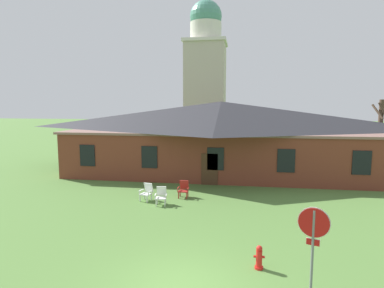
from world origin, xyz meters
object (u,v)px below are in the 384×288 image
(stop_sign, at_px, (313,237))
(fire_hydrant, at_px, (259,258))
(lawn_chair_near_door, at_px, (161,195))
(lawn_chair_by_porch, at_px, (147,192))
(lawn_chair_left_end, at_px, (184,189))

(stop_sign, relative_size, fire_hydrant, 3.47)
(lawn_chair_near_door, relative_size, fire_hydrant, 1.21)
(fire_hydrant, bearing_deg, stop_sign, -57.01)
(lawn_chair_by_porch, distance_m, lawn_chair_near_door, 1.14)
(stop_sign, distance_m, lawn_chair_by_porch, 11.18)
(lawn_chair_by_porch, xyz_separation_m, lawn_chair_near_door, (0.97, -0.60, 0.00))
(lawn_chair_near_door, bearing_deg, stop_sign, -52.77)
(stop_sign, bearing_deg, lawn_chair_by_porch, 129.35)
(stop_sign, distance_m, lawn_chair_near_door, 10.12)
(lawn_chair_by_porch, distance_m, fire_hydrant, 8.85)
(lawn_chair_by_porch, bearing_deg, fire_hydrant, -49.03)
(lawn_chair_left_end, distance_m, fire_hydrant, 8.56)
(stop_sign, relative_size, lawn_chair_left_end, 2.87)
(lawn_chair_near_door, xyz_separation_m, lawn_chair_left_end, (0.94, 1.53, 0.00))
(stop_sign, xyz_separation_m, lawn_chair_left_end, (-5.12, 9.51, -1.45))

